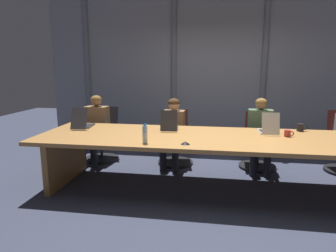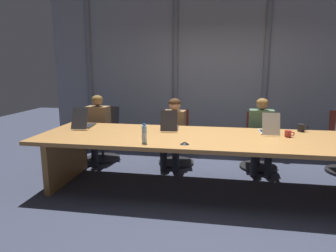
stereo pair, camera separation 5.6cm
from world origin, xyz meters
name	(u,v)px [view 1 (the left image)]	position (x,y,z in m)	size (l,w,h in m)	color
ground_plane	(214,190)	(0.00, 0.00, 0.00)	(14.28, 14.28, 0.00)	#383D51
conference_table	(216,146)	(0.00, 0.00, 0.61)	(4.75, 1.32, 0.74)	#B77F42
curtain_backdrop	(217,72)	(0.00, 2.40, 1.54)	(7.14, 0.17, 3.08)	gray
laptop_left_end	(83,124)	(-1.98, 0.30, 0.80)	(0.28, 0.51, 0.31)	#2D2D33
laptop_left_mid	(169,126)	(-0.67, 0.32, 0.80)	(0.26, 0.40, 0.30)	#2D2D33
laptop_center	(268,129)	(0.71, 0.32, 0.80)	(0.24, 0.41, 0.30)	beige
office_chair_left_end	(103,140)	(-1.99, 1.08, 0.34)	(0.60, 0.61, 0.94)	#2D2D38
office_chair_left_mid	(175,144)	(-0.68, 1.08, 0.34)	(0.60, 0.61, 0.91)	#511E19
office_chair_center	(258,147)	(0.70, 1.08, 0.33)	(0.60, 0.60, 0.90)	#511E19
person_left_end	(95,125)	(-2.06, 0.92, 0.65)	(0.42, 0.56, 1.16)	olive
person_left_mid	(173,128)	(-0.70, 0.92, 0.64)	(0.38, 0.56, 1.13)	olive
person_center	(260,131)	(0.70, 0.92, 0.64)	(0.40, 0.56, 1.16)	#4C6B4C
water_bottle_primary	(145,134)	(-0.84, -0.47, 0.85)	(0.06, 0.06, 0.24)	silver
coffee_mug_near	(301,127)	(1.19, 0.54, 0.80)	(0.14, 0.10, 0.11)	black
coffee_mug_far	(288,133)	(0.93, 0.15, 0.79)	(0.13, 0.08, 0.09)	#B2332D
conference_mic_left_side	(185,143)	(-0.36, -0.45, 0.76)	(0.11, 0.11, 0.04)	black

